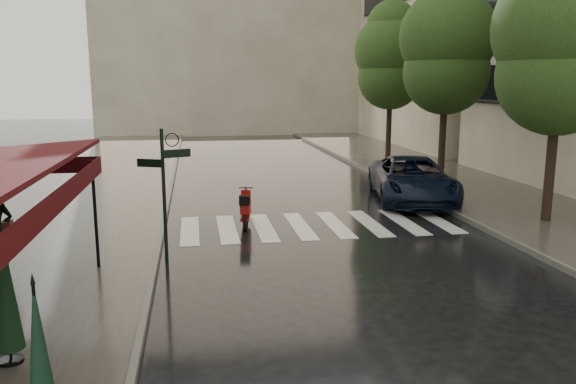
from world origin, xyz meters
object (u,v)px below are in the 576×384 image
object	(u,v)px
scooter	(245,210)
parked_car	(412,179)
parasol_back	(40,367)
parasol_front	(3,278)

from	to	relation	value
scooter	parked_car	xyz separation A→B (m)	(6.11, 2.62, 0.28)
scooter	parasol_back	bearing A→B (deg)	-98.98
parked_car	parasol_back	xyz separation A→B (m)	(-9.13, -12.76, 0.45)
parasol_front	parasol_back	distance (m)	2.63
scooter	parasol_front	bearing A→B (deg)	-110.24
parasol_front	parasol_back	size ratio (longest dim) A/B	1.16
parasol_front	parked_car	bearing A→B (deg)	45.48
parked_car	parasol_back	bearing A→B (deg)	-114.29
parasol_front	parasol_back	xyz separation A→B (m)	(1.07, -2.39, -0.17)
parasol_front	parasol_back	bearing A→B (deg)	-65.81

